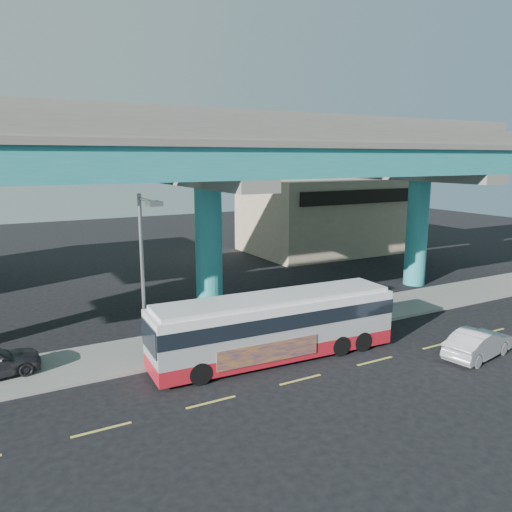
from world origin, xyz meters
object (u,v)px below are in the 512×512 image
transit_bus (275,324)px  sedan (478,343)px  street_lamp (146,257)px  stop_sign (337,294)px

transit_bus → sedan: 9.34m
street_lamp → stop_sign: (10.47, 0.73, -3.11)m
sedan → stop_sign: stop_sign is taller
sedan → street_lamp: bearing=57.1°
street_lamp → transit_bus: bearing=-13.1°
transit_bus → sedan: transit_bus is taller
sedan → street_lamp: size_ratio=0.57×
transit_bus → stop_sign: bearing=24.1°
transit_bus → sedan: bearing=-25.6°
sedan → stop_sign: bearing=16.0°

